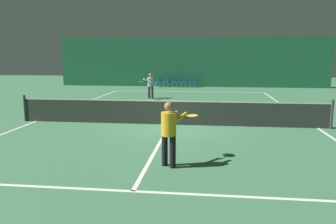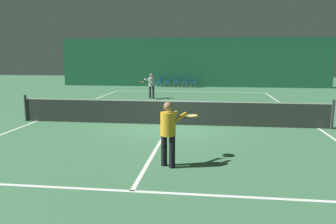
{
  "view_description": "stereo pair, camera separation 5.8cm",
  "coord_description": "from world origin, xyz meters",
  "px_view_note": "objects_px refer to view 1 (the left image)",
  "views": [
    {
      "loc": [
        1.42,
        -12.37,
        2.64
      ],
      "look_at": [
        0.21,
        -2.36,
        0.9
      ],
      "focal_mm": 35.0,
      "sensor_mm": 36.0,
      "label": 1
    },
    {
      "loc": [
        1.48,
        -12.36,
        2.64
      ],
      "look_at": [
        0.21,
        -2.36,
        0.9
      ],
      "focal_mm": 35.0,
      "sensor_mm": 36.0,
      "label": 2
    }
  ],
  "objects_px": {
    "player_near": "(170,129)",
    "player_far": "(150,84)",
    "courtside_chair_0": "(158,81)",
    "courtside_chair_3": "(184,82)",
    "courtside_chair_2": "(176,81)",
    "courtside_chair_1": "(167,81)",
    "tennis_net": "(170,112)",
    "courtside_chair_4": "(193,82)"
  },
  "relations": [
    {
      "from": "courtside_chair_4",
      "to": "courtside_chair_3",
      "type": "bearing_deg",
      "value": -90.0
    },
    {
      "from": "courtside_chair_0",
      "to": "player_near",
      "type": "bearing_deg",
      "value": 9.29
    },
    {
      "from": "tennis_net",
      "to": "player_far",
      "type": "distance_m",
      "value": 7.98
    },
    {
      "from": "tennis_net",
      "to": "courtside_chair_4",
      "type": "distance_m",
      "value": 15.36
    },
    {
      "from": "player_near",
      "to": "player_far",
      "type": "xyz_separation_m",
      "value": [
        -2.67,
        12.5,
        -0.01
      ]
    },
    {
      "from": "player_near",
      "to": "courtside_chair_3",
      "type": "height_order",
      "value": "player_near"
    },
    {
      "from": "courtside_chair_2",
      "to": "courtside_chair_3",
      "type": "distance_m",
      "value": 0.74
    },
    {
      "from": "tennis_net",
      "to": "player_far",
      "type": "height_order",
      "value": "player_far"
    },
    {
      "from": "courtside_chair_1",
      "to": "courtside_chair_2",
      "type": "relative_size",
      "value": 1.0
    },
    {
      "from": "tennis_net",
      "to": "courtside_chair_3",
      "type": "relative_size",
      "value": 14.29
    },
    {
      "from": "player_far",
      "to": "courtside_chair_3",
      "type": "distance_m",
      "value": 7.86
    },
    {
      "from": "tennis_net",
      "to": "courtside_chair_2",
      "type": "bearing_deg",
      "value": 94.73
    },
    {
      "from": "courtside_chair_0",
      "to": "courtside_chair_2",
      "type": "relative_size",
      "value": 1.0
    },
    {
      "from": "player_near",
      "to": "courtside_chair_3",
      "type": "distance_m",
      "value": 20.21
    },
    {
      "from": "player_near",
      "to": "courtside_chair_3",
      "type": "xyz_separation_m",
      "value": [
        -1.09,
        20.18,
        -0.43
      ]
    },
    {
      "from": "player_far",
      "to": "courtside_chair_3",
      "type": "xyz_separation_m",
      "value": [
        1.58,
        7.68,
        -0.42
      ]
    },
    {
      "from": "player_far",
      "to": "courtside_chair_4",
      "type": "height_order",
      "value": "player_far"
    },
    {
      "from": "player_far",
      "to": "courtside_chair_1",
      "type": "relative_size",
      "value": 1.86
    },
    {
      "from": "player_far",
      "to": "player_near",
      "type": "bearing_deg",
      "value": 37.91
    },
    {
      "from": "player_near",
      "to": "courtside_chair_0",
      "type": "distance_m",
      "value": 20.45
    },
    {
      "from": "courtside_chair_2",
      "to": "courtside_chair_4",
      "type": "bearing_deg",
      "value": 90.0
    },
    {
      "from": "player_near",
      "to": "player_far",
      "type": "relative_size",
      "value": 1.01
    },
    {
      "from": "player_far",
      "to": "courtside_chair_2",
      "type": "relative_size",
      "value": 1.86
    },
    {
      "from": "courtside_chair_1",
      "to": "courtside_chair_4",
      "type": "bearing_deg",
      "value": 90.0
    },
    {
      "from": "courtside_chair_2",
      "to": "player_near",
      "type": "bearing_deg",
      "value": 5.17
    },
    {
      "from": "tennis_net",
      "to": "courtside_chair_4",
      "type": "relative_size",
      "value": 14.29
    },
    {
      "from": "courtside_chair_3",
      "to": "courtside_chair_4",
      "type": "distance_m",
      "value": 0.74
    },
    {
      "from": "courtside_chair_0",
      "to": "courtside_chair_3",
      "type": "distance_m",
      "value": 2.21
    },
    {
      "from": "player_near",
      "to": "courtside_chair_4",
      "type": "bearing_deg",
      "value": 32.99
    },
    {
      "from": "player_far",
      "to": "courtside_chair_2",
      "type": "height_order",
      "value": "player_far"
    },
    {
      "from": "courtside_chair_1",
      "to": "courtside_chair_3",
      "type": "distance_m",
      "value": 1.48
    },
    {
      "from": "tennis_net",
      "to": "courtside_chair_2",
      "type": "relative_size",
      "value": 14.29
    },
    {
      "from": "courtside_chair_0",
      "to": "player_far",
      "type": "bearing_deg",
      "value": 4.67
    },
    {
      "from": "courtside_chair_0",
      "to": "courtside_chair_2",
      "type": "bearing_deg",
      "value": 90.0
    },
    {
      "from": "tennis_net",
      "to": "courtside_chair_1",
      "type": "relative_size",
      "value": 14.29
    },
    {
      "from": "courtside_chair_0",
      "to": "courtside_chair_1",
      "type": "bearing_deg",
      "value": 90.0
    },
    {
      "from": "player_near",
      "to": "tennis_net",
      "type": "bearing_deg",
      "value": 38.53
    },
    {
      "from": "tennis_net",
      "to": "courtside_chair_2",
      "type": "height_order",
      "value": "tennis_net"
    },
    {
      "from": "player_far",
      "to": "tennis_net",
      "type": "bearing_deg",
      "value": 41.28
    },
    {
      "from": "player_near",
      "to": "courtside_chair_2",
      "type": "height_order",
      "value": "player_near"
    },
    {
      "from": "player_near",
      "to": "courtside_chair_3",
      "type": "relative_size",
      "value": 1.88
    },
    {
      "from": "tennis_net",
      "to": "courtside_chair_3",
      "type": "height_order",
      "value": "tennis_net"
    }
  ]
}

